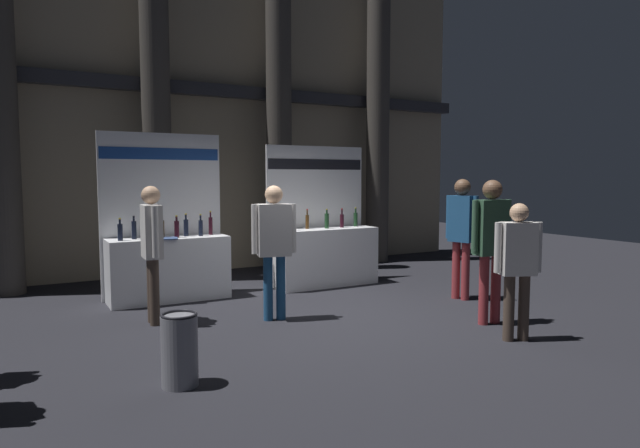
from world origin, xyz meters
name	(u,v)px	position (x,y,z in m)	size (l,w,h in m)	color
ground_plane	(316,317)	(0.00, 0.00, 0.00)	(24.00, 24.00, 0.00)	black
hall_colonnade	(212,110)	(0.00, 4.20, 3.18)	(11.84, 1.06, 6.45)	gray
exhibitor_booth_0	(168,260)	(-1.47, 2.02, 0.61)	(1.86, 0.72, 2.55)	white
exhibitor_booth_1	(324,250)	(1.19, 1.87, 0.61)	(1.90, 0.66, 2.42)	white
trash_bin	(180,350)	(-2.25, -1.55, 0.33)	(0.33, 0.33, 0.67)	slate
visitor_1	(518,261)	(1.48, -2.07, 0.92)	(0.51, 0.34, 1.58)	#47382D
visitor_2	(491,238)	(1.76, -1.39, 1.10)	(0.58, 0.25, 1.84)	maroon
visitor_3	(462,228)	(2.45, -0.15, 1.10)	(0.31, 0.51, 1.84)	maroon
visitor_4	(274,239)	(-0.55, 0.13, 1.07)	(0.57, 0.35, 1.77)	navy
visitor_5	(152,242)	(-1.98, 0.71, 1.06)	(0.24, 0.59, 1.76)	#47382D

